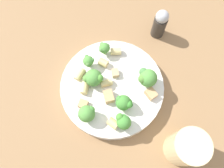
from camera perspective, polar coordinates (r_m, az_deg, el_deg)
ground_plane at (r=0.52m, az=0.00°, el=-1.60°), size 2.00×2.00×0.00m
pasta_bowl at (r=0.51m, az=0.00°, el=-0.91°), size 0.24×0.24×0.03m
broccoli_floret_0 at (r=0.50m, az=-6.16°, el=5.93°), size 0.03×0.03×0.03m
broccoli_floret_1 at (r=0.46m, az=-6.62°, el=-7.67°), size 0.04×0.04×0.04m
broccoli_floret_2 at (r=0.51m, az=-1.99°, el=9.37°), size 0.03×0.03×0.04m
broccoli_floret_3 at (r=0.48m, az=9.14°, el=1.69°), size 0.04×0.04×0.05m
broccoli_floret_4 at (r=0.48m, az=-4.94°, el=1.22°), size 0.04×0.04×0.04m
broccoli_floret_5 at (r=0.45m, az=2.99°, el=-9.73°), size 0.03×0.03×0.04m
broccoli_floret_6 at (r=0.46m, az=3.11°, el=-4.87°), size 0.03×0.04×0.04m
rigatoni_0 at (r=0.49m, az=-1.47°, el=0.19°), size 0.03×0.03×0.01m
rigatoni_1 at (r=0.49m, az=-7.18°, el=-0.98°), size 0.03×0.02×0.02m
rigatoni_2 at (r=0.50m, az=-8.40°, el=2.48°), size 0.03×0.02×0.02m
rigatoni_3 at (r=0.51m, az=-2.29°, el=5.59°), size 0.02×0.02×0.02m
rigatoni_4 at (r=0.46m, az=0.27°, el=-10.23°), size 0.03×0.03×0.02m
rigatoni_5 at (r=0.52m, az=1.00°, el=8.50°), size 0.02×0.03×0.02m
chicken_chunk_0 at (r=0.48m, az=-1.09°, el=-3.20°), size 0.03×0.03×0.02m
chicken_chunk_1 at (r=0.50m, az=0.60°, el=2.94°), size 0.02×0.02×0.01m
chicken_chunk_2 at (r=0.48m, az=-7.57°, el=-5.21°), size 0.02×0.02×0.01m
chicken_chunk_3 at (r=0.49m, az=10.05°, el=-2.92°), size 0.03×0.03×0.02m
drinking_glass at (r=0.48m, az=18.48°, el=-15.53°), size 0.07×0.07×0.09m
pepper_shaker at (r=0.57m, az=12.42°, el=15.18°), size 0.03×0.03×0.09m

